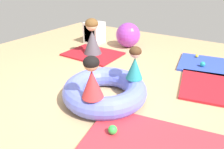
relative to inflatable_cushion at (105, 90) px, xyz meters
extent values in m
plane|color=tan|center=(0.05, 0.06, -0.16)|extent=(8.00, 8.00, 0.00)
cube|color=red|center=(1.06, -0.51, -0.14)|extent=(1.78, 1.20, 0.04)
cube|color=#2D47B7|center=(1.29, 2.24, -0.14)|extent=(1.71, 1.24, 0.04)
cube|color=#B21923|center=(-1.33, 1.44, -0.14)|extent=(1.24, 0.94, 0.04)
torus|color=#6070E5|center=(0.00, 0.00, 0.00)|extent=(1.25, 1.25, 0.31)
cone|color=red|center=(0.12, -0.43, 0.34)|extent=(0.39, 0.39, 0.37)
sphere|color=tan|center=(0.12, -0.43, 0.61)|extent=(0.18, 0.18, 0.18)
ellipsoid|color=black|center=(0.12, -0.43, 0.63)|extent=(0.20, 0.20, 0.16)
cone|color=teal|center=(0.32, 0.32, 0.32)|extent=(0.35, 0.35, 0.33)
sphere|color=beige|center=(0.32, 0.32, 0.56)|extent=(0.16, 0.16, 0.16)
ellipsoid|color=#472D19|center=(0.32, 0.32, 0.58)|extent=(0.18, 0.18, 0.14)
cone|color=#4C4751|center=(-1.33, 1.44, 0.15)|extent=(0.50, 0.50, 0.54)
sphere|color=beige|center=(-1.33, 1.44, 0.55)|extent=(0.27, 0.27, 0.27)
ellipsoid|color=brown|center=(-1.33, 1.44, 0.57)|extent=(0.29, 0.29, 0.23)
sphere|color=green|center=(0.53, -0.61, -0.06)|extent=(0.11, 0.11, 0.11)
sphere|color=teal|center=(0.99, 2.01, -0.07)|extent=(0.10, 0.10, 0.10)
sphere|color=yellow|center=(0.78, 2.47, -0.08)|extent=(0.07, 0.07, 0.07)
sphere|color=purple|center=(-0.94, 2.42, 0.15)|extent=(0.62, 0.62, 0.62)
cube|color=silver|center=(-1.87, 2.23, 0.12)|extent=(0.44, 0.44, 0.56)
cube|color=#2D2D33|center=(-1.87, 2.11, 0.12)|extent=(0.34, 0.20, 0.44)
camera|label=1|loc=(1.55, -2.22, 1.57)|focal=33.68mm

